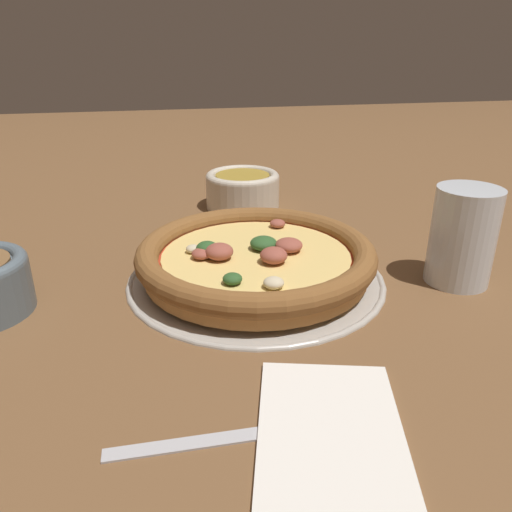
# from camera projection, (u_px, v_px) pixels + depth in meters

# --- Properties ---
(ground_plane) EXTENTS (3.00, 3.00, 0.00)m
(ground_plane) POSITION_uv_depth(u_px,v_px,m) (256.00, 279.00, 0.58)
(ground_plane) COLOR brown
(pizza_tray) EXTENTS (0.29, 0.29, 0.01)m
(pizza_tray) POSITION_uv_depth(u_px,v_px,m) (256.00, 276.00, 0.58)
(pizza_tray) COLOR #B7B2A8
(pizza_tray) RESTS_ON ground_plane
(pizza) EXTENTS (0.27, 0.27, 0.04)m
(pizza) POSITION_uv_depth(u_px,v_px,m) (256.00, 257.00, 0.57)
(pizza) COLOR #BC7F42
(pizza) RESTS_ON pizza_tray
(bowl_near) EXTENTS (0.12, 0.12, 0.06)m
(bowl_near) POSITION_uv_depth(u_px,v_px,m) (243.00, 188.00, 0.81)
(bowl_near) COLOR beige
(bowl_near) RESTS_ON ground_plane
(drinking_cup) EXTENTS (0.07, 0.07, 0.11)m
(drinking_cup) POSITION_uv_depth(u_px,v_px,m) (463.00, 236.00, 0.55)
(drinking_cup) COLOR silver
(drinking_cup) RESTS_ON ground_plane
(napkin) EXTENTS (0.18, 0.14, 0.01)m
(napkin) POSITION_uv_depth(u_px,v_px,m) (325.00, 436.00, 0.34)
(napkin) COLOR white
(napkin) RESTS_ON ground_plane
(fork) EXTENTS (0.02, 0.17, 0.00)m
(fork) POSITION_uv_depth(u_px,v_px,m) (247.00, 434.00, 0.35)
(fork) COLOR #B7B7BC
(fork) RESTS_ON ground_plane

